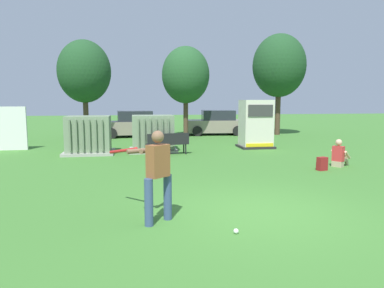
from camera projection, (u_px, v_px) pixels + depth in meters
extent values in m
plane|color=#3D752D|center=(259.00, 212.00, 7.21)|extent=(96.00, 96.00, 0.00)
cube|color=#9E9B93|center=(89.00, 152.00, 15.09)|extent=(2.10, 1.70, 0.12)
cube|color=gray|center=(89.00, 134.00, 14.99)|extent=(1.80, 1.40, 1.50)
cube|color=#63755B|center=(70.00, 136.00, 14.14)|extent=(0.06, 0.12, 1.27)
cube|color=#63755B|center=(77.00, 135.00, 14.18)|extent=(0.06, 0.12, 1.27)
cube|color=#63755B|center=(83.00, 135.00, 14.22)|extent=(0.06, 0.12, 1.27)
cube|color=#63755B|center=(90.00, 135.00, 14.27)|extent=(0.06, 0.12, 1.27)
cube|color=#63755B|center=(96.00, 135.00, 14.31)|extent=(0.06, 0.12, 1.27)
cube|color=#63755B|center=(102.00, 135.00, 14.35)|extent=(0.06, 0.12, 1.27)
cube|color=#9E9B93|center=(153.00, 150.00, 15.80)|extent=(2.10, 1.70, 0.12)
cube|color=gray|center=(153.00, 132.00, 15.70)|extent=(1.80, 1.40, 1.50)
cube|color=#63755B|center=(139.00, 134.00, 14.85)|extent=(0.06, 0.12, 1.27)
cube|color=#63755B|center=(145.00, 134.00, 14.89)|extent=(0.06, 0.12, 1.27)
cube|color=#63755B|center=(151.00, 134.00, 14.93)|extent=(0.06, 0.12, 1.27)
cube|color=#63755B|center=(157.00, 134.00, 14.97)|extent=(0.06, 0.12, 1.27)
cube|color=#63755B|center=(163.00, 134.00, 15.01)|extent=(0.06, 0.12, 1.27)
cube|color=#63755B|center=(169.00, 133.00, 15.05)|extent=(0.06, 0.12, 1.27)
cube|color=#262626|center=(255.00, 147.00, 17.03)|extent=(1.60, 1.40, 0.10)
cube|color=beige|center=(256.00, 123.00, 16.89)|extent=(1.40, 1.20, 2.20)
cube|color=#383838|center=(261.00, 111.00, 16.21)|extent=(1.19, 0.04, 0.55)
cube|color=yellow|center=(260.00, 145.00, 16.40)|extent=(1.33, 0.04, 0.16)
cube|color=black|center=(167.00, 144.00, 14.81)|extent=(1.84, 0.70, 0.05)
cube|color=black|center=(169.00, 139.00, 14.61)|extent=(1.78, 0.34, 0.44)
cylinder|color=black|center=(149.00, 150.00, 14.72)|extent=(0.06, 0.06, 0.42)
cylinder|color=black|center=(184.00, 148.00, 15.22)|extent=(0.06, 0.06, 0.42)
cylinder|color=black|center=(150.00, 151.00, 14.46)|extent=(0.06, 0.06, 0.42)
cylinder|color=black|center=(186.00, 149.00, 14.95)|extent=(0.06, 0.06, 0.42)
cylinder|color=#384C75|center=(149.00, 202.00, 6.38)|extent=(0.16, 0.16, 0.88)
cylinder|color=#384C75|center=(168.00, 197.00, 6.74)|extent=(0.16, 0.16, 0.88)
cube|color=brown|center=(158.00, 161.00, 6.47)|extent=(0.46, 0.44, 0.60)
sphere|color=brown|center=(158.00, 137.00, 6.41)|extent=(0.23, 0.23, 0.23)
cylinder|color=brown|center=(141.00, 151.00, 6.63)|extent=(0.54, 0.27, 0.09)
cylinder|color=brown|center=(148.00, 150.00, 6.76)|extent=(0.36, 0.51, 0.09)
cylinder|color=red|center=(123.00, 151.00, 7.16)|extent=(0.58, 0.70, 0.21)
sphere|color=red|center=(136.00, 149.00, 6.87)|extent=(0.08, 0.08, 0.08)
sphere|color=white|center=(236.00, 231.00, 6.05)|extent=(0.09, 0.09, 0.09)
cube|color=tan|center=(338.00, 164.00, 12.13)|extent=(0.39, 0.42, 0.20)
cube|color=red|center=(338.00, 154.00, 12.09)|extent=(0.39, 0.42, 0.52)
sphere|color=#DBAD89|center=(339.00, 142.00, 12.04)|extent=(0.22, 0.22, 0.22)
cylinder|color=tan|center=(338.00, 159.00, 12.34)|extent=(0.44, 0.37, 0.13)
cylinder|color=tan|center=(340.00, 158.00, 12.50)|extent=(0.31, 0.27, 0.46)
cylinder|color=tan|center=(343.00, 160.00, 12.20)|extent=(0.44, 0.37, 0.13)
cylinder|color=tan|center=(346.00, 159.00, 12.36)|extent=(0.31, 0.27, 0.46)
cylinder|color=#DBAD89|center=(334.00, 153.00, 12.41)|extent=(0.38, 0.30, 0.32)
cylinder|color=#DBAD89|center=(347.00, 155.00, 12.08)|extent=(0.38, 0.30, 0.32)
cube|color=maroon|center=(322.00, 164.00, 11.49)|extent=(0.36, 0.27, 0.44)
cube|color=maroon|center=(319.00, 165.00, 11.61)|extent=(0.23, 0.11, 0.22)
cylinder|color=#4C3828|center=(86.00, 119.00, 20.15)|extent=(0.30, 0.30, 2.41)
ellipsoid|color=#1E4723|center=(84.00, 71.00, 19.82)|extent=(2.96, 2.96, 3.52)
cylinder|color=#4C3828|center=(186.00, 118.00, 21.68)|extent=(0.29, 0.29, 2.35)
ellipsoid|color=#235128|center=(186.00, 75.00, 21.35)|extent=(2.89, 2.89, 3.44)
cylinder|color=#4C3828|center=(278.00, 114.00, 23.22)|extent=(0.34, 0.34, 2.79)
ellipsoid|color=#1E4723|center=(279.00, 66.00, 22.83)|extent=(3.43, 3.43, 4.07)
cube|color=gray|center=(133.00, 128.00, 22.01)|extent=(4.32, 2.03, 0.80)
cube|color=#262B33|center=(135.00, 116.00, 21.96)|extent=(2.22, 1.72, 0.64)
cylinder|color=black|center=(112.00, 133.00, 20.92)|extent=(0.66, 0.27, 0.64)
cylinder|color=black|center=(111.00, 131.00, 22.56)|extent=(0.66, 0.27, 0.64)
cylinder|color=black|center=(155.00, 132.00, 21.53)|extent=(0.66, 0.27, 0.64)
cylinder|color=black|center=(152.00, 130.00, 23.17)|extent=(0.66, 0.27, 0.64)
cube|color=gray|center=(216.00, 126.00, 23.35)|extent=(4.34, 2.08, 0.80)
cube|color=#262B33|center=(218.00, 115.00, 23.27)|extent=(2.23, 1.74, 0.64)
cylinder|color=black|center=(197.00, 131.00, 22.45)|extent=(0.66, 0.28, 0.64)
cylinder|color=black|center=(195.00, 129.00, 24.13)|extent=(0.66, 0.28, 0.64)
cylinder|color=black|center=(238.00, 131.00, 22.63)|extent=(0.66, 0.28, 0.64)
cylinder|color=black|center=(233.00, 129.00, 24.31)|extent=(0.66, 0.28, 0.64)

